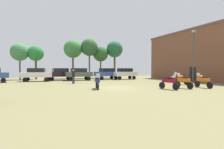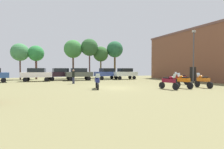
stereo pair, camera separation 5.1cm
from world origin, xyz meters
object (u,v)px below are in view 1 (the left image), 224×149
Objects in this scene: car_2 at (107,73)px; car_6 at (61,73)px; tree_1 at (89,48)px; tree_6 at (20,52)px; brick_building at (203,55)px; car_1 at (79,73)px; motorcycle_4 at (183,81)px; car_3 at (37,74)px; motorcycle_2 at (169,82)px; tree_5 at (73,49)px; person_1 at (73,75)px; car_5 at (125,73)px; tree_7 at (115,50)px; motorcycle_6 at (180,78)px; motorcycle_3 at (203,80)px; motorcycle_1 at (97,81)px; tree_3 at (36,54)px; lamp_post at (193,54)px; tree_4 at (101,54)px.

car_2 is 1.02× the size of car_6.
tree_1 is 1.25× the size of tree_6.
car_1 is at bearing 157.61° from brick_building.
car_3 reaches higher than motorcycle_4.
car_1 is at bearing -119.39° from tree_1.
motorcycle_2 is 0.33× the size of tree_6.
car_1 is 8.25m from tree_5.
person_1 is 0.24× the size of tree_5.
tree_5 is at bearing 27.55° from car_2.
person_1 is at bearing 116.27° from car_5.
car_6 is (-7.86, 0.87, 0.00)m from car_2.
tree_7 is at bearing -0.57° from tree_6.
car_2 is 9.15m from tree_5.
car_6 is at bearing -78.14° from motorcycle_2.
tree_6 is at bearing 179.43° from tree_7.
motorcycle_6 is at bearing -169.93° from car_2.
car_1 is at bearing -65.34° from person_1.
motorcycle_3 is (-9.73, -8.00, -3.39)m from brick_building.
motorcycle_1 is 0.48× the size of car_6.
person_1 is 0.29× the size of tree_3.
motorcycle_2 is 6.02m from motorcycle_6.
tree_3 is (-4.51, 12.30, 3.59)m from person_1.
motorcycle_6 reaches higher than motorcycle_4.
car_5 is at bearing -82.68° from car_3.
lamp_post is (15.35, -4.62, 2.89)m from person_1.
car_6 is at bearing -119.30° from tree_5.
tree_1 is (-1.67, 5.58, 5.05)m from car_2.
tree_4 is at bearing 1.81° from tree_3.
tree_1 is 10.07m from tree_3.
motorcycle_4 is 27.29m from tree_6.
car_6 is 0.63× the size of lamp_post.
car_1 is 6.32m from person_1.
car_6 is at bearing 127.95° from motorcycle_3.
motorcycle_6 is at bearing -175.03° from car_5.
motorcycle_1 is 1.01× the size of motorcycle_4.
motorcycle_3 is 23.03m from tree_4.
lamp_post is (4.33, 5.12, 3.22)m from motorcycle_3.
car_6 reaches higher than motorcycle_2.
car_1 and car_5 have the same top height.
person_1 reaches higher than motorcycle_2.
motorcycle_1 is at bearing 166.18° from motorcycle_3.
motorcycle_2 is at bearing 168.99° from car_2.
tree_4 reaches higher than tree_3.
tree_4 is at bearing -44.10° from car_1.
motorcycle_4 is (1.86, 0.11, 0.01)m from motorcycle_2.
motorcycle_4 reaches higher than motorcycle_3.
tree_1 is 1.21× the size of tree_4.
motorcycle_2 is at bearing -158.46° from motorcycle_6.
car_5 is at bearing -24.15° from tree_3.
person_1 is (-11.82, 5.92, 0.31)m from motorcycle_6.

